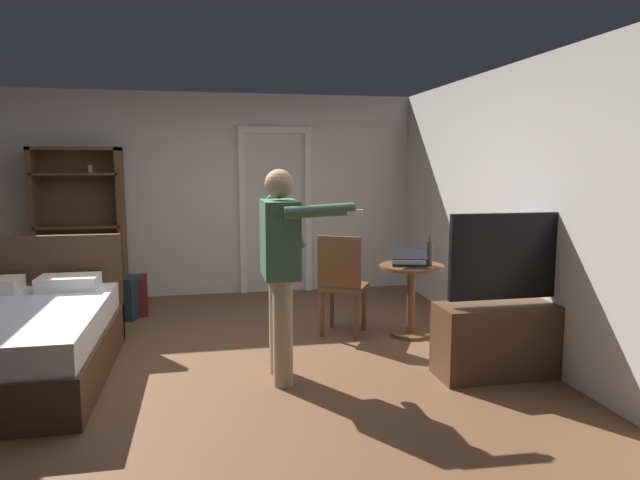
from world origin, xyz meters
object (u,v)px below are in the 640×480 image
bookshelf (80,219)px  wooden_chair (342,281)px  laptop (409,260)px  suitcase_dark (117,297)px  person_blue_shirt (282,259)px  suitcase_small (121,296)px  side_table (411,288)px  bed (9,342)px  tv_flatscreen (515,328)px  bottle_on_table (429,253)px

bookshelf → wooden_chair: (2.74, -1.92, -0.46)m
laptop → suitcase_dark: bearing=155.9°
laptop → wooden_chair: bearing=164.4°
person_blue_shirt → suitcase_small: size_ratio=2.94×
laptop → suitcase_small: (-2.83, 1.40, -0.54)m
side_table → suitcase_small: bearing=154.7°
bed → side_table: size_ratio=2.81×
tv_flatscreen → bottle_on_table: size_ratio=4.39×
laptop → wooden_chair: 0.68m
side_table → person_blue_shirt: (-1.38, -0.87, 0.48)m
laptop → bottle_on_table: bottle_on_table is taller
bookshelf → tv_flatscreen: (3.84, -3.18, -0.63)m
bed → bottle_on_table: size_ratio=6.68×
tv_flatscreen → suitcase_small: tv_flatscreen is taller
tv_flatscreen → bottle_on_table: 1.18m
person_blue_shirt → side_table: bearing=32.3°
bottle_on_table → suitcase_dark: bearing=156.6°
side_table → bed: bearing=-172.4°
bottle_on_table → person_blue_shirt: bearing=-152.4°
suitcase_small → laptop: bearing=-31.0°
side_table → bottle_on_table: (0.14, -0.08, 0.35)m
tv_flatscreen → laptop: (-0.49, 1.09, 0.38)m
side_table → person_blue_shirt: person_blue_shirt is taller
wooden_chair → suitcase_small: bearing=151.0°
bed → suitcase_small: 1.91m
bookshelf → tv_flatscreen: bookshelf is taller
suitcase_dark → bed: bearing=-92.2°
suitcase_dark → suitcase_small: suitcase_dark is taller
bed → laptop: 3.47m
bed → laptop: size_ratio=4.88×
person_blue_shirt → bottle_on_table: bearing=27.6°
suitcase_small → bookshelf: bearing=122.7°
laptop → bottle_on_table: 0.20m
side_table → suitcase_small: size_ratio=1.26×
laptop → person_blue_shirt: size_ratio=0.25×
bed → side_table: (3.45, 0.46, 0.17)m
wooden_chair → bed: bearing=-168.0°
tv_flatscreen → wooden_chair: bearing=131.2°
bed → tv_flatscreen: size_ratio=1.52×
side_table → laptop: laptop is taller
person_blue_shirt → laptop: bearing=31.9°
side_table → laptop: size_ratio=1.74×
tv_flatscreen → side_table: (-0.44, 1.13, 0.09)m
person_blue_shirt → suitcase_dark: size_ratio=3.50×
wooden_chair → suitcase_small: 2.55m
laptop → suitcase_dark: 3.18m
side_table → wooden_chair: wooden_chair is taller
bottle_on_table → wooden_chair: 0.87m
suitcase_dark → suitcase_small: bearing=91.4°
suitcase_dark → person_blue_shirt: bearing=-38.3°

